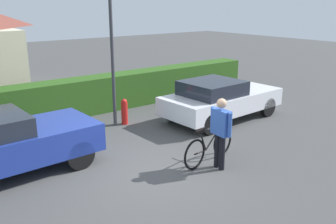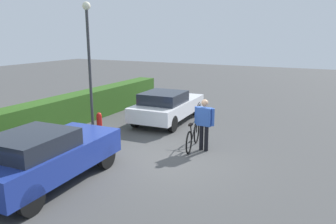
# 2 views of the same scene
# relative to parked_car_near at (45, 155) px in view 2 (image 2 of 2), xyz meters

# --- Properties ---
(ground_plane) EXTENTS (60.00, 60.00, 0.00)m
(ground_plane) POSITION_rel_parked_car_near_xyz_m (2.77, -1.85, -0.74)
(ground_plane) COLOR #454545
(hedge_row) EXTENTS (15.64, 0.90, 1.21)m
(hedge_row) POSITION_rel_parked_car_near_xyz_m (2.77, 3.29, -0.14)
(hedge_row) COLOR #2B541A
(hedge_row) RESTS_ON ground
(parked_car_near) EXTENTS (3.99, 1.89, 1.40)m
(parked_car_near) POSITION_rel_parked_car_near_xyz_m (0.00, 0.00, 0.00)
(parked_car_near) COLOR navy
(parked_car_near) RESTS_ON ground
(parked_car_far) EXTENTS (4.14, 1.95, 1.32)m
(parked_car_far) POSITION_rel_parked_car_near_xyz_m (6.62, -0.00, -0.05)
(parked_car_far) COLOR silver
(parked_car_far) RESTS_ON ground
(bicycle) EXTENTS (1.80, 0.51, 0.94)m
(bicycle) POSITION_rel_parked_car_near_xyz_m (4.04, -2.23, -0.35)
(bicycle) COLOR black
(bicycle) RESTS_ON ground
(person_rider) EXTENTS (0.23, 0.67, 1.66)m
(person_rider) POSITION_rel_parked_car_near_xyz_m (3.99, -2.62, 0.23)
(person_rider) COLOR black
(person_rider) RESTS_ON ground
(street_lamp) EXTENTS (0.28, 0.28, 4.67)m
(street_lamp) POSITION_rel_parked_car_near_xyz_m (3.62, 1.50, 2.23)
(street_lamp) COLOR #38383D
(street_lamp) RESTS_ON ground
(fire_hydrant) EXTENTS (0.20, 0.20, 0.81)m
(fire_hydrant) POSITION_rel_parked_car_near_xyz_m (3.93, 1.45, -0.33)
(fire_hydrant) COLOR red
(fire_hydrant) RESTS_ON ground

